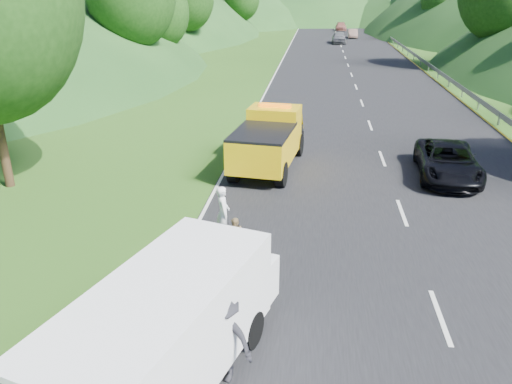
# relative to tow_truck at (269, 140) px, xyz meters

# --- Properties ---
(ground) EXTENTS (320.00, 320.00, 0.00)m
(ground) POSITION_rel_tow_truck_xyz_m (2.08, -8.23, -1.26)
(ground) COLOR #38661E
(ground) RESTS_ON ground
(road_surface) EXTENTS (14.00, 200.00, 0.02)m
(road_surface) POSITION_rel_tow_truck_xyz_m (5.08, 31.77, -1.25)
(road_surface) COLOR black
(road_surface) RESTS_ON ground
(guardrail) EXTENTS (0.06, 140.00, 1.52)m
(guardrail) POSITION_rel_tow_truck_xyz_m (12.38, 44.27, -1.26)
(guardrail) COLOR gray
(guardrail) RESTS_ON ground
(tree_line_left) EXTENTS (14.00, 140.00, 14.00)m
(tree_line_left) POSITION_rel_tow_truck_xyz_m (-16.92, 51.77, -1.26)
(tree_line_left) COLOR #265118
(tree_line_left) RESTS_ON ground
(tree_line_right) EXTENTS (14.00, 140.00, 14.00)m
(tree_line_right) POSITION_rel_tow_truck_xyz_m (25.08, 51.77, -1.26)
(tree_line_right) COLOR #265118
(tree_line_right) RESTS_ON ground
(hills_backdrop) EXTENTS (201.00, 288.60, 44.00)m
(hills_backdrop) POSITION_rel_tow_truck_xyz_m (8.58, 126.47, -1.26)
(hills_backdrop) COLOR #2D5B23
(hills_backdrop) RESTS_ON ground
(tow_truck) EXTENTS (2.92, 6.22, 2.57)m
(tow_truck) POSITION_rel_tow_truck_xyz_m (0.00, 0.00, 0.00)
(tow_truck) COLOR black
(tow_truck) RESTS_ON ground
(white_van) EXTENTS (4.66, 7.22, 2.38)m
(white_van) POSITION_rel_tow_truck_xyz_m (-0.69, -13.10, 0.09)
(white_van) COLOR black
(white_van) RESTS_ON ground
(woman) EXTENTS (0.59, 0.71, 1.70)m
(woman) POSITION_rel_tow_truck_xyz_m (-0.79, -6.77, -1.26)
(woman) COLOR white
(woman) RESTS_ON ground
(child) EXTENTS (0.63, 0.56, 1.08)m
(child) POSITION_rel_tow_truck_xyz_m (-0.25, -7.66, -1.26)
(child) COLOR tan
(child) RESTS_ON ground
(worker) EXTENTS (1.39, 1.00, 1.95)m
(worker) POSITION_rel_tow_truck_xyz_m (0.29, -12.82, -1.26)
(worker) COLOR black
(worker) RESTS_ON ground
(suitcase) EXTENTS (0.43, 0.35, 0.61)m
(suitcase) POSITION_rel_tow_truck_xyz_m (-1.94, -8.73, -0.96)
(suitcase) COLOR #575A43
(suitcase) RESTS_ON ground
(passing_suv) EXTENTS (2.70, 5.16, 1.38)m
(passing_suv) POSITION_rel_tow_truck_xyz_m (7.41, -0.37, -1.26)
(passing_suv) COLOR black
(passing_suv) RESTS_ON ground
(dist_car_a) EXTENTS (1.88, 4.66, 1.59)m
(dist_car_a) POSITION_rel_tow_truck_xyz_m (4.89, 53.32, -1.26)
(dist_car_a) COLOR #55555B
(dist_car_a) RESTS_ON ground
(dist_car_b) EXTENTS (1.39, 3.99, 1.32)m
(dist_car_b) POSITION_rel_tow_truck_xyz_m (7.29, 61.76, -1.26)
(dist_car_b) COLOR #76574F
(dist_car_b) RESTS_ON ground
(dist_car_c) EXTENTS (1.92, 4.72, 1.37)m
(dist_car_c) POSITION_rel_tow_truck_xyz_m (6.06, 76.47, -1.26)
(dist_car_c) COLOR #935549
(dist_car_c) RESTS_ON ground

